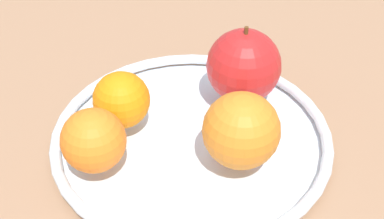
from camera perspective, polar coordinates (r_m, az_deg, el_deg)
name	(u,v)px	position (r cm, az deg, el deg)	size (l,w,h in cm)	color
ground_plane	(192,156)	(60.84, 0.00, -4.94)	(119.41, 119.41, 4.00)	#9B7353
fruit_bowl	(192,137)	(58.83, 0.00, -2.91)	(30.15, 30.15, 1.80)	silver
apple	(244,66)	(60.70, 5.47, 4.56)	(8.37, 8.37, 9.17)	red
orange_back_right	(94,140)	(53.29, -10.22, -3.20)	(6.41, 6.41, 6.41)	orange
orange_center	(242,130)	(52.78, 5.22, -2.20)	(7.67, 7.67, 7.67)	orange
orange_back_left	(122,100)	(57.90, -7.35, 1.01)	(6.12, 6.12, 6.12)	orange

